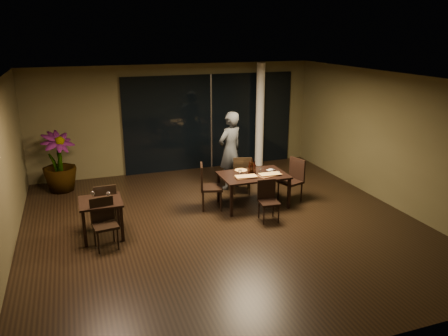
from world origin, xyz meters
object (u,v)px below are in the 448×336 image
at_px(chair_main_near, 268,198).
at_px(side_table, 101,207).
at_px(chair_main_left, 207,184).
at_px(potted_plant, 59,162).
at_px(chair_side_near, 104,220).
at_px(chair_main_far, 242,173).
at_px(diner, 230,151).
at_px(bottle_a, 250,168).
at_px(bottle_c, 252,166).
at_px(bottle_b, 254,168).
at_px(chair_side_far, 106,203).
at_px(chair_main_right, 293,177).
at_px(main_table, 253,177).

bearing_deg(chair_main_near, side_table, 179.62).
height_order(chair_main_left, potted_plant, potted_plant).
bearing_deg(chair_side_near, chair_main_far, 19.21).
xyz_separation_m(diner, bottle_a, (0.03, -1.20, -0.10)).
bearing_deg(chair_side_near, chair_main_left, 17.65).
bearing_deg(bottle_c, side_table, -170.27).
bearing_deg(chair_side_near, potted_plant, 95.96).
bearing_deg(chair_main_left, bottle_b, -83.58).
height_order(chair_main_near, chair_side_far, chair_side_far).
distance_m(side_table, chair_main_right, 4.44).
relative_size(side_table, diner, 0.40).
relative_size(bottle_a, bottle_b, 0.93).
xyz_separation_m(main_table, bottle_b, (0.03, 0.00, 0.23)).
height_order(diner, bottle_c, diner).
bearing_deg(bottle_b, chair_main_far, 89.48).
bearing_deg(chair_main_near, chair_main_right, 43.19).
distance_m(chair_main_left, chair_main_right, 2.06).
distance_m(chair_main_near, bottle_a, 0.97).
xyz_separation_m(main_table, bottle_a, (-0.08, 0.05, 0.22)).
height_order(diner, potted_plant, diner).
bearing_deg(bottle_b, chair_side_near, -164.88).
bearing_deg(bottle_a, chair_main_near, -85.80).
height_order(side_table, chair_main_left, chair_main_left).
height_order(chair_main_right, bottle_b, bottle_b).
xyz_separation_m(diner, bottle_c, (0.10, -1.17, -0.06)).
xyz_separation_m(side_table, chair_main_near, (3.39, -0.32, -0.14)).
distance_m(chair_main_right, chair_side_far, 4.30).
distance_m(side_table, diner, 3.75).
distance_m(chair_main_far, chair_main_near, 1.60).
distance_m(chair_main_far, chair_main_right, 1.26).
relative_size(main_table, chair_main_far, 1.56).
distance_m(main_table, chair_main_left, 1.06).
bearing_deg(chair_side_far, main_table, -178.81).
bearing_deg(bottle_b, bottle_a, 153.98).
relative_size(chair_side_far, bottle_a, 3.30).
xyz_separation_m(chair_main_right, diner, (-1.11, 1.27, 0.42)).
height_order(side_table, chair_side_near, chair_side_near).
bearing_deg(diner, side_table, 3.26).
relative_size(chair_side_far, diner, 0.48).
height_order(chair_main_far, diner, diner).
bearing_deg(diner, bottle_b, 71.05).
bearing_deg(bottle_a, chair_main_left, 173.26).
xyz_separation_m(chair_side_far, bottle_b, (3.31, 0.11, 0.38)).
xyz_separation_m(chair_main_left, diner, (0.94, 1.09, 0.41)).
bearing_deg(potted_plant, chair_side_near, -76.83).
bearing_deg(chair_main_left, bottle_c, -79.32).
height_order(chair_side_far, potted_plant, potted_plant).
height_order(chair_main_near, potted_plant, potted_plant).
height_order(chair_main_near, chair_side_near, chair_side_near).
bearing_deg(bottle_c, potted_plant, 150.19).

